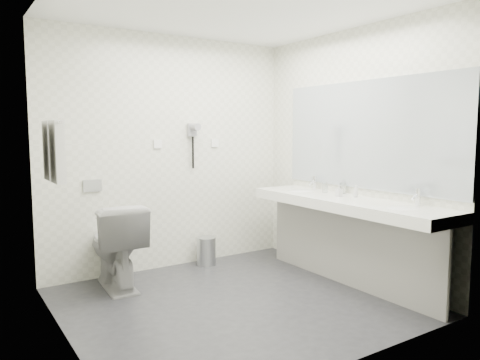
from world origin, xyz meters
TOP-DOWN VIEW (x-y plane):
  - floor at (0.00, 0.00)m, footprint 2.80×2.80m
  - ceiling at (0.00, 0.00)m, footprint 2.80×2.80m
  - wall_back at (0.00, 1.30)m, footprint 2.80×0.00m
  - wall_front at (0.00, -1.30)m, footprint 2.80×0.00m
  - wall_left at (-1.40, 0.00)m, footprint 0.00×2.60m
  - wall_right at (1.40, 0.00)m, footprint 0.00×2.60m
  - vanity_counter at (1.12, -0.20)m, footprint 0.55×2.20m
  - vanity_panel at (1.15, -0.20)m, footprint 0.03×2.15m
  - vanity_post_near at (1.18, -1.24)m, footprint 0.06×0.06m
  - vanity_post_far at (1.18, 0.84)m, footprint 0.06×0.06m
  - mirror at (1.39, -0.20)m, footprint 0.02×2.20m
  - basin_near at (1.12, -0.85)m, footprint 0.40×0.31m
  - basin_far at (1.12, 0.45)m, footprint 0.40×0.31m
  - faucet_near at (1.32, -0.85)m, footprint 0.04×0.04m
  - faucet_far at (1.32, 0.45)m, footprint 0.04×0.04m
  - soap_bottle_a at (1.15, -0.09)m, footprint 0.05×0.05m
  - soap_bottle_c at (1.26, -0.20)m, footprint 0.06×0.06m
  - glass_left at (1.35, 0.06)m, footprint 0.06×0.06m
  - glass_right at (1.24, 0.20)m, footprint 0.06×0.06m
  - toilet at (-0.74, 0.94)m, footprint 0.51×0.84m
  - flush_plate at (-0.85, 1.29)m, footprint 0.18×0.02m
  - pedal_bin at (0.33, 1.12)m, footprint 0.28×0.28m
  - bin_lid at (0.33, 1.12)m, footprint 0.21×0.21m
  - towel_rail at (-1.35, 0.55)m, footprint 0.02×0.62m
  - towel_near at (-1.34, 0.41)m, footprint 0.07×0.24m
  - towel_far at (-1.34, 0.69)m, footprint 0.07×0.24m
  - dryer_cradle at (0.25, 1.27)m, footprint 0.10×0.04m
  - dryer_barrel at (0.25, 1.20)m, footprint 0.08×0.14m
  - dryer_cord at (0.25, 1.26)m, footprint 0.02×0.02m
  - switch_plate_a at (-0.15, 1.29)m, footprint 0.09×0.02m
  - switch_plate_b at (0.55, 1.29)m, footprint 0.09×0.02m

SIDE VIEW (x-z plane):
  - floor at x=0.00m, z-range 0.00..0.00m
  - pedal_bin at x=0.33m, z-range 0.00..0.30m
  - bin_lid at x=0.33m, z-range 0.30..0.31m
  - vanity_panel at x=1.15m, z-range 0.00..0.75m
  - vanity_post_near at x=1.18m, z-range 0.00..0.75m
  - vanity_post_far at x=1.18m, z-range 0.00..0.75m
  - toilet at x=-0.74m, z-range 0.00..0.82m
  - vanity_counter at x=1.12m, z-range 0.75..0.85m
  - basin_near at x=1.12m, z-range 0.81..0.86m
  - basin_far at x=1.12m, z-range 0.81..0.86m
  - glass_left at x=1.35m, z-range 0.85..0.96m
  - glass_right at x=1.24m, z-range 0.85..0.96m
  - soap_bottle_a at x=1.15m, z-range 0.85..0.97m
  - soap_bottle_c at x=1.26m, z-range 0.85..0.97m
  - faucet_near at x=1.32m, z-range 0.85..1.00m
  - faucet_far at x=1.32m, z-range 0.85..1.00m
  - flush_plate at x=-0.85m, z-range 0.89..1.01m
  - wall_back at x=0.00m, z-range -0.15..2.65m
  - wall_front at x=0.00m, z-range -0.15..2.65m
  - wall_left at x=-1.40m, z-range -0.05..2.55m
  - wall_right at x=1.40m, z-range -0.05..2.55m
  - dryer_cord at x=0.25m, z-range 1.07..1.43m
  - towel_near at x=-1.34m, z-range 1.09..1.57m
  - towel_far at x=-1.34m, z-range 1.09..1.57m
  - switch_plate_a at x=-0.15m, z-range 1.31..1.40m
  - switch_plate_b at x=0.55m, z-range 1.31..1.40m
  - mirror at x=1.39m, z-range 0.92..1.98m
  - dryer_cradle at x=0.25m, z-range 1.43..1.57m
  - dryer_barrel at x=0.25m, z-range 1.49..1.57m
  - towel_rail at x=-1.35m, z-range 1.54..1.56m
  - ceiling at x=0.00m, z-range 2.50..2.50m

